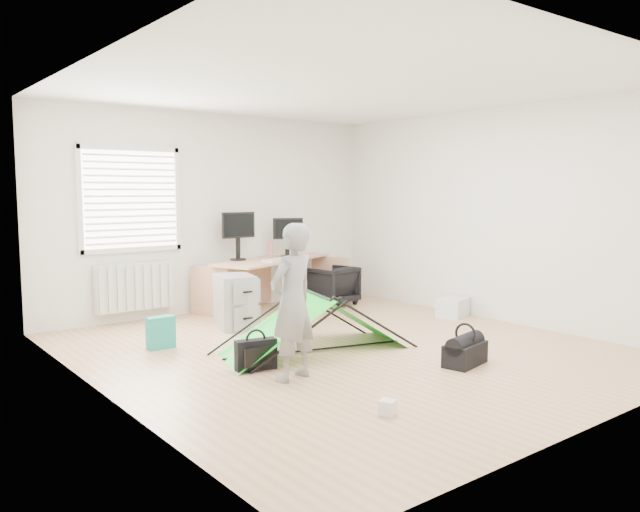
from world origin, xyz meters
TOP-DOWN VIEW (x-y plane):
  - ground at (0.00, 0.00)m, footprint 5.50×5.50m
  - back_wall at (0.00, 2.75)m, footprint 5.00×0.02m
  - window at (-1.20, 2.71)m, footprint 1.20×0.06m
  - radiator at (-1.20, 2.67)m, footprint 1.00×0.12m
  - desk at (0.71, 2.37)m, footprint 2.16×1.38m
  - filing_cabinet at (-0.38, 1.59)m, footprint 0.55×0.64m
  - monitor_left at (0.21, 2.50)m, footprint 0.51×0.14m
  - monitor_right at (0.97, 2.41)m, footprint 0.44×0.25m
  - keyboard at (0.61, 2.14)m, footprint 0.51×0.33m
  - thermos at (0.77, 2.54)m, footprint 0.07×0.07m
  - office_chair at (1.51, 2.06)m, footprint 0.70×0.71m
  - person at (-1.04, -0.54)m, footprint 0.57×0.44m
  - kite at (-0.30, 0.11)m, footprint 2.11×1.34m
  - storage_crate at (2.23, 0.40)m, footprint 0.52×0.43m
  - tote_bag at (-1.51, 1.19)m, footprint 0.29×0.13m
  - laptop_bag at (-1.14, -0.09)m, footprint 0.40×0.19m
  - white_box at (-0.99, -1.69)m, footprint 0.15×0.15m
  - duffel_bag at (0.52, -1.18)m, footprint 0.53×0.35m

SIDE VIEW (x-z plane):
  - ground at x=0.00m, z-range 0.00..0.00m
  - white_box at x=-0.99m, z-range 0.00..0.11m
  - duffel_bag at x=0.52m, z-range 0.00..0.21m
  - storage_crate at x=2.23m, z-range 0.00..0.25m
  - laptop_bag at x=-1.14m, z-range 0.00..0.29m
  - tote_bag at x=-1.51m, z-range 0.00..0.34m
  - office_chair at x=1.51m, z-range 0.00..0.57m
  - kite at x=-0.30m, z-range 0.00..0.61m
  - filing_cabinet at x=-0.38m, z-range 0.00..0.64m
  - desk at x=0.71m, z-range 0.00..0.70m
  - radiator at x=-1.20m, z-range 0.15..0.75m
  - person at x=-1.04m, z-range 0.00..1.38m
  - keyboard at x=0.61m, z-range 0.70..0.73m
  - thermos at x=0.77m, z-range 0.70..0.93m
  - monitor_right at x=0.97m, z-range 0.70..1.12m
  - monitor_left at x=0.21m, z-range 0.70..1.19m
  - back_wall at x=0.00m, z-range 0.00..2.70m
  - window at x=-1.20m, z-range 0.95..2.15m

